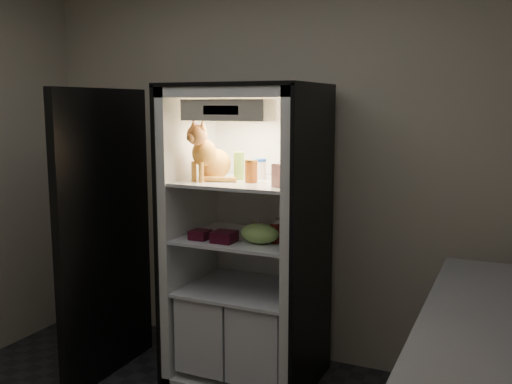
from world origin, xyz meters
TOP-DOWN VIEW (x-y plane):
  - room_shell at (0.00, 0.00)m, footprint 3.60×3.60m
  - refrigerator at (0.00, 1.38)m, footprint 0.90×0.72m
  - fridge_door at (-0.85, 1.03)m, footprint 0.07×0.87m
  - tabby_cat at (-0.21, 1.25)m, footprint 0.31×0.37m
  - parmesan_shaker at (-0.05, 1.35)m, footprint 0.07×0.07m
  - mayo_tub at (0.05, 1.44)m, footprint 0.09×0.09m
  - salsa_jar at (0.07, 1.27)m, footprint 0.08×0.08m
  - pepper_jar at (0.24, 1.44)m, footprint 0.11×0.11m
  - cream_carton at (0.29, 1.18)m, footprint 0.08×0.08m
  - soda_can_a at (0.19, 1.44)m, footprint 0.06×0.06m
  - soda_can_b at (0.23, 1.32)m, footprint 0.07×0.07m
  - soda_can_c at (0.24, 1.25)m, footprint 0.07×0.07m
  - condiment_jar at (0.03, 1.42)m, footprint 0.06×0.06m
  - grape_bag at (0.16, 1.20)m, footprint 0.24×0.17m
  - berry_box_left at (-0.21, 1.14)m, footprint 0.11×0.11m
  - berry_box_right at (-0.05, 1.14)m, footprint 0.13×0.13m

SIDE VIEW (x-z plane):
  - refrigerator at x=0.00m, z-range -0.15..1.73m
  - fridge_door at x=-0.85m, z-range -0.01..1.84m
  - berry_box_left at x=-0.21m, z-range 0.94..1.00m
  - berry_box_right at x=-0.05m, z-range 0.94..1.01m
  - condiment_jar at x=0.03m, z-range 0.94..1.02m
  - soda_can_a at x=0.19m, z-range 0.94..1.05m
  - grape_bag at x=0.16m, z-range 0.94..1.06m
  - soda_can_b at x=0.23m, z-range 0.94..1.06m
  - soda_can_c at x=0.24m, z-range 0.94..1.06m
  - mayo_tub at x=0.05m, z-range 1.29..1.42m
  - cream_carton at x=0.29m, z-range 1.29..1.42m
  - salsa_jar at x=0.07m, z-range 1.29..1.43m
  - parmesan_shaker at x=-0.05m, z-range 1.29..1.46m
  - pepper_jar at x=0.24m, z-range 1.29..1.48m
  - tabby_cat at x=-0.21m, z-range 1.24..1.62m
  - room_shell at x=0.00m, z-range -0.18..3.42m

